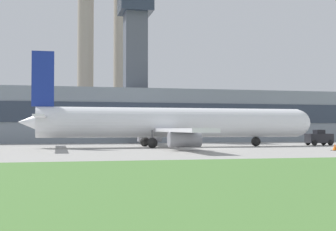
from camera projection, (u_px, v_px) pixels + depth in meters
name	position (u px, v px, depth m)	size (l,w,h in m)	color
ground_plane	(212.00, 148.00, 50.58)	(400.00, 400.00, 0.00)	#999691
terminal_building	(158.00, 114.00, 77.60)	(61.59, 14.49, 24.08)	gray
smokestack_left	(86.00, 49.00, 99.41)	(3.90, 3.90, 37.68)	gray
smokestack_right	(122.00, 32.00, 101.45)	(4.10, 4.10, 45.88)	gray
airplane	(171.00, 123.00, 54.11)	(34.63, 33.30, 10.62)	white
pushback_tug	(319.00, 138.00, 59.47)	(3.20, 2.44, 1.99)	#232328
traffic_cone_wingtip	(335.00, 147.00, 45.51)	(0.66, 0.66, 0.66)	black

